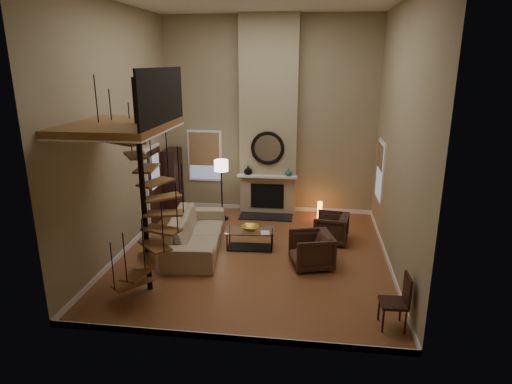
# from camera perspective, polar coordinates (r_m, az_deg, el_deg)

# --- Properties ---
(ground) EXTENTS (6.00, 6.50, 0.01)m
(ground) POSITION_cam_1_polar(r_m,az_deg,el_deg) (10.18, -0.30, -8.24)
(ground) COLOR #9F5D33
(ground) RESTS_ON ground
(back_wall) EXTENTS (6.00, 0.02, 5.50)m
(back_wall) POSITION_cam_1_polar(r_m,az_deg,el_deg) (12.56, 1.74, 9.65)
(back_wall) COLOR #9A8863
(back_wall) RESTS_ON ground
(front_wall) EXTENTS (6.00, 0.02, 5.50)m
(front_wall) POSITION_cam_1_polar(r_m,az_deg,el_deg) (6.22, -4.43, 2.35)
(front_wall) COLOR #9A8863
(front_wall) RESTS_ON ground
(left_wall) EXTENTS (0.02, 6.50, 5.50)m
(left_wall) POSITION_cam_1_polar(r_m,az_deg,el_deg) (10.21, -17.39, 7.27)
(left_wall) COLOR #9A8863
(left_wall) RESTS_ON ground
(right_wall) EXTENTS (0.02, 6.50, 5.50)m
(right_wall) POSITION_cam_1_polar(r_m,az_deg,el_deg) (9.44, 18.15, 6.49)
(right_wall) COLOR #9A8863
(right_wall) RESTS_ON ground
(baseboard_back) EXTENTS (6.00, 0.02, 0.12)m
(baseboard_back) POSITION_cam_1_polar(r_m,az_deg,el_deg) (13.15, 1.63, -2.07)
(baseboard_back) COLOR white
(baseboard_back) RESTS_ON ground
(baseboard_front) EXTENTS (6.00, 0.02, 0.12)m
(baseboard_front) POSITION_cam_1_polar(r_m,az_deg,el_deg) (7.37, -3.93, -18.33)
(baseboard_front) COLOR white
(baseboard_front) RESTS_ON ground
(baseboard_left) EXTENTS (0.02, 6.50, 0.12)m
(baseboard_left) POSITION_cam_1_polar(r_m,az_deg,el_deg) (10.94, -16.12, -6.74)
(baseboard_left) COLOR white
(baseboard_left) RESTS_ON ground
(baseboard_right) EXTENTS (0.02, 6.50, 0.12)m
(baseboard_right) POSITION_cam_1_polar(r_m,az_deg,el_deg) (10.22, 16.74, -8.50)
(baseboard_right) COLOR white
(baseboard_right) RESTS_ON ground
(chimney_breast) EXTENTS (1.60, 0.38, 5.50)m
(chimney_breast) POSITION_cam_1_polar(r_m,az_deg,el_deg) (12.37, 1.65, 9.54)
(chimney_breast) COLOR tan
(chimney_breast) RESTS_ON ground
(hearth) EXTENTS (1.50, 0.60, 0.04)m
(hearth) POSITION_cam_1_polar(r_m,az_deg,el_deg) (12.53, 1.31, -3.22)
(hearth) COLOR black
(hearth) RESTS_ON ground
(firebox) EXTENTS (0.95, 0.02, 0.72)m
(firebox) POSITION_cam_1_polar(r_m,az_deg,el_deg) (12.64, 1.47, -0.52)
(firebox) COLOR black
(firebox) RESTS_ON chimney_breast
(mantel) EXTENTS (1.70, 0.18, 0.06)m
(mantel) POSITION_cam_1_polar(r_m,az_deg,el_deg) (12.40, 1.45, 2.02)
(mantel) COLOR white
(mantel) RESTS_ON chimney_breast
(mirror_frame) EXTENTS (0.94, 0.10, 0.94)m
(mirror_frame) POSITION_cam_1_polar(r_m,az_deg,el_deg) (12.28, 1.51, 5.71)
(mirror_frame) COLOR black
(mirror_frame) RESTS_ON chimney_breast
(mirror_disc) EXTENTS (0.80, 0.01, 0.80)m
(mirror_disc) POSITION_cam_1_polar(r_m,az_deg,el_deg) (12.29, 1.51, 5.71)
(mirror_disc) COLOR white
(mirror_disc) RESTS_ON chimney_breast
(vase_left) EXTENTS (0.24, 0.24, 0.25)m
(vase_left) POSITION_cam_1_polar(r_m,az_deg,el_deg) (12.47, -1.04, 2.84)
(vase_left) COLOR black
(vase_left) RESTS_ON mantel
(vase_right) EXTENTS (0.20, 0.20, 0.21)m
(vase_right) POSITION_cam_1_polar(r_m,az_deg,el_deg) (12.36, 4.24, 2.58)
(vase_right) COLOR #195959
(vase_right) RESTS_ON mantel
(window_back) EXTENTS (1.02, 0.06, 1.52)m
(window_back) POSITION_cam_1_polar(r_m,az_deg,el_deg) (13.04, -6.68, 4.78)
(window_back) COLOR white
(window_back) RESTS_ON back_wall
(window_right) EXTENTS (0.06, 1.02, 1.52)m
(window_right) POSITION_cam_1_polar(r_m,az_deg,el_deg) (11.59, 15.84, 2.77)
(window_right) COLOR white
(window_right) RESTS_ON right_wall
(entry_door) EXTENTS (0.10, 1.05, 2.16)m
(entry_door) POSITION_cam_1_polar(r_m,az_deg,el_deg) (12.17, -13.03, 0.82)
(entry_door) COLOR white
(entry_door) RESTS_ON ground
(loft) EXTENTS (1.70, 2.20, 1.09)m
(loft) POSITION_cam_1_polar(r_m,az_deg,el_deg) (8.13, -16.75, 8.56)
(loft) COLOR brown
(loft) RESTS_ON left_wall
(spiral_stair) EXTENTS (1.47, 1.47, 4.06)m
(spiral_stair) POSITION_cam_1_polar(r_m,az_deg,el_deg) (8.35, -14.26, -1.30)
(spiral_stair) COLOR black
(spiral_stair) RESTS_ON ground
(hutch) EXTENTS (0.38, 0.81, 1.81)m
(hutch) POSITION_cam_1_polar(r_m,az_deg,el_deg) (13.04, -10.75, 1.56)
(hutch) COLOR black
(hutch) RESTS_ON ground
(sofa) EXTENTS (1.43, 2.96, 0.83)m
(sofa) POSITION_cam_1_polar(r_m,az_deg,el_deg) (10.50, -7.88, -5.25)
(sofa) COLOR tan
(sofa) RESTS_ON ground
(armchair_near) EXTENTS (0.91, 0.89, 0.72)m
(armchair_near) POSITION_cam_1_polar(r_m,az_deg,el_deg) (10.92, 10.10, -4.70)
(armchair_near) COLOR #3E261C
(armchair_near) RESTS_ON ground
(armchair_far) EXTENTS (1.06, 1.04, 0.79)m
(armchair_far) POSITION_cam_1_polar(r_m,az_deg,el_deg) (9.66, 7.65, -7.51)
(armchair_far) COLOR #3E261C
(armchair_far) RESTS_ON ground
(coffee_table) EXTENTS (1.19, 0.64, 0.44)m
(coffee_table) POSITION_cam_1_polar(r_m,az_deg,el_deg) (10.44, -0.78, -5.85)
(coffee_table) COLOR silver
(coffee_table) RESTS_ON ground
(bowl) EXTENTS (0.41, 0.41, 0.10)m
(bowl) POSITION_cam_1_polar(r_m,az_deg,el_deg) (10.41, -0.74, -4.66)
(bowl) COLOR gold
(bowl) RESTS_ON coffee_table
(book) EXTENTS (0.24, 0.30, 0.03)m
(book) POSITION_cam_1_polar(r_m,az_deg,el_deg) (10.19, 1.05, -5.35)
(book) COLOR gray
(book) RESTS_ON coffee_table
(floor_lamp) EXTENTS (0.38, 0.38, 1.70)m
(floor_lamp) POSITION_cam_1_polar(r_m,az_deg,el_deg) (12.03, -4.53, 2.82)
(floor_lamp) COLOR black
(floor_lamp) RESTS_ON ground
(accent_lamp) EXTENTS (0.13, 0.13, 0.47)m
(accent_lamp) POSITION_cam_1_polar(r_m,az_deg,el_deg) (12.52, 8.27, -2.31)
(accent_lamp) COLOR orange
(accent_lamp) RESTS_ON ground
(side_chair) EXTENTS (0.46, 0.45, 0.95)m
(side_chair) POSITION_cam_1_polar(r_m,az_deg,el_deg) (7.80, 18.07, -13.05)
(side_chair) COLOR black
(side_chair) RESTS_ON ground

